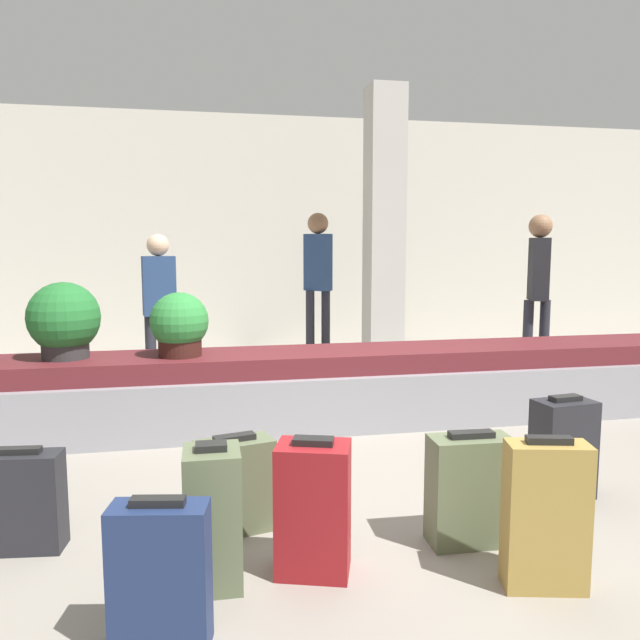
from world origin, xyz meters
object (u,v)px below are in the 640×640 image
suitcase_1 (213,517)px  suitcase_6 (546,516)px  suitcase_4 (20,501)px  potted_plant_1 (179,325)px  traveler_1 (538,280)px  suitcase_5 (235,485)px  suitcase_2 (470,490)px  pillar (384,232)px  suitcase_3 (313,508)px  potted_plant_0 (64,321)px  suitcase_0 (160,577)px  traveler_2 (318,271)px  suitcase_7 (563,448)px  traveler_0 (159,298)px

suitcase_1 → suitcase_6: bearing=-11.5°
suitcase_1 → suitcase_4: suitcase_1 is taller
potted_plant_1 → traveler_1: (3.81, 1.31, 0.23)m
suitcase_5 → suitcase_2: bearing=-32.1°
pillar → suitcase_3: pillar is taller
potted_plant_0 → suitcase_4: bearing=-86.2°
suitcase_2 → potted_plant_0: 3.24m
pillar → suitcase_5: size_ratio=6.30×
potted_plant_0 → potted_plant_1: size_ratio=1.17×
suitcase_0 → suitcase_4: suitcase_0 is taller
suitcase_5 → potted_plant_1: potted_plant_1 is taller
suitcase_5 → potted_plant_1: size_ratio=1.03×
suitcase_5 → traveler_2: traveler_2 is taller
suitcase_3 → suitcase_7: bearing=36.9°
potted_plant_1 → traveler_2: bearing=59.2°
suitcase_1 → suitcase_2: suitcase_1 is taller
potted_plant_1 → suitcase_1: bearing=-85.8°
potted_plant_1 → traveler_2: traveler_2 is taller
suitcase_7 → traveler_2: traveler_2 is taller
suitcase_6 → potted_plant_0: bearing=145.5°
suitcase_3 → traveler_1: bearing=66.3°
suitcase_0 → traveler_1: (3.84, 4.00, 0.80)m
suitcase_5 → suitcase_6: suitcase_6 is taller
suitcase_1 → suitcase_6: 1.42m
suitcase_3 → potted_plant_1: 2.42m
suitcase_2 → traveler_0: 4.12m
suitcase_4 → traveler_1: (4.54, 3.10, 0.84)m
suitcase_0 → suitcase_7: bearing=33.6°
traveler_0 → suitcase_3: bearing=93.1°
suitcase_7 → suitcase_3: bearing=-167.7°
suitcase_5 → suitcase_7: 1.90m
pillar → potted_plant_0: 3.67m
pillar → suitcase_7: size_ratio=5.30×
pillar → suitcase_3: 4.69m
suitcase_2 → potted_plant_0: (-2.27, 2.23, 0.62)m
suitcase_2 → suitcase_3: size_ratio=0.91×
suitcase_2 → suitcase_0: bearing=-157.4°
potted_plant_1 → traveler_1: bearing=18.9°
suitcase_0 → traveler_2: traveler_2 is taller
traveler_2 → traveler_1: bearing=13.7°
suitcase_5 → suitcase_0: bearing=-124.1°
suitcase_6 → traveler_2: bearing=102.5°
suitcase_7 → suitcase_1: bearing=-171.2°
suitcase_6 → traveler_0: (-1.78, 4.17, 0.60)m
pillar → suitcase_0: (-2.27, -4.62, -1.32)m
suitcase_7 → potted_plant_0: bearing=142.7°
pillar → traveler_1: 1.77m
suitcase_1 → potted_plant_0: bearing=114.3°
suitcase_7 → potted_plant_1: size_ratio=1.22×
suitcase_7 → potted_plant_1: (-2.20, 1.74, 0.56)m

